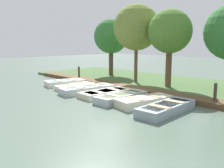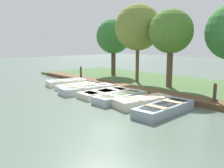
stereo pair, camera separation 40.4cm
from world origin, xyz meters
The scene contains 15 objects.
ground_plane centered at (0.00, 0.00, 0.00)m, with size 80.00×80.00×0.00m, color #566B5B.
shore_bank centered at (-5.00, 0.00, 0.09)m, with size 8.00×24.00×0.18m.
dock_walkway centered at (-1.42, 0.00, 0.14)m, with size 1.17×20.86×0.28m.
rowboat_0 centered at (0.69, -4.46, 0.21)m, with size 2.98×1.85×0.42m.
rowboat_1 centered at (0.91, -2.78, 0.17)m, with size 2.76×1.09×0.34m.
rowboat_2 centered at (1.14, -1.21, 0.22)m, with size 3.57×1.60×0.43m.
rowboat_3 centered at (0.94, 0.33, 0.17)m, with size 3.27×1.41×0.35m.
rowboat_4 centered at (1.14, 1.87, 0.21)m, with size 3.28×1.24×0.42m.
rowboat_5 centered at (0.98, 3.36, 0.22)m, with size 3.20×1.67×0.44m.
rowboat_6 centered at (1.27, 4.89, 0.21)m, with size 3.51×1.35×0.43m.
mooring_post_near centered at (-1.43, -5.60, 0.60)m, with size 0.16×0.16×1.20m.
mooring_post_far centered at (-1.43, 5.87, 0.60)m, with size 0.16×0.16×1.20m.
park_tree_far_left centered at (-5.03, -5.56, 3.66)m, with size 3.10×3.10×5.24m.
park_tree_left centered at (-3.56, -1.25, 4.22)m, with size 3.39×3.39×5.93m.
park_tree_center centered at (-3.56, 1.66, 3.82)m, with size 2.88×2.88×5.30m.
Camera 2 is at (10.30, 11.46, 3.16)m, focal length 40.00 mm.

